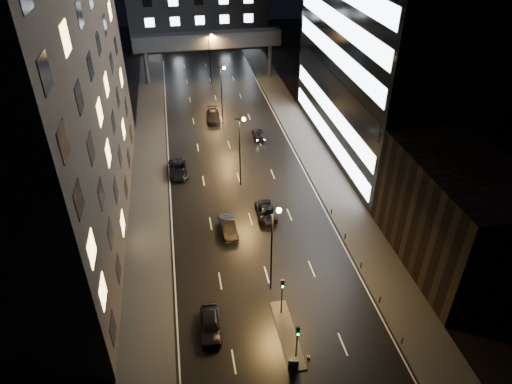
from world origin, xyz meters
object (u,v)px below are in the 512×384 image
(car_away_c, at_px, (178,169))
(utility_cabinet, at_px, (293,364))
(car_toward_a, at_px, (266,210))
(car_away_b, at_px, (228,227))
(car_away_d, at_px, (213,116))
(car_toward_b, at_px, (258,134))
(car_away_a, at_px, (210,325))

(car_away_c, relative_size, utility_cabinet, 4.34)
(car_toward_a, bearing_deg, utility_cabinet, 86.63)
(car_away_b, xyz_separation_m, car_away_d, (1.57, 31.87, 0.02))
(car_away_d, distance_m, car_toward_a, 29.47)
(car_toward_b, relative_size, utility_cabinet, 3.48)
(car_away_a, bearing_deg, utility_cabinet, -37.03)
(car_away_c, height_order, car_away_d, car_away_d)
(car_toward_b, distance_m, utility_cabinet, 43.51)
(utility_cabinet, bearing_deg, car_away_d, 106.07)
(car_away_c, bearing_deg, utility_cabinet, -77.19)
(car_away_b, bearing_deg, car_away_c, 106.66)
(car_toward_b, bearing_deg, car_away_b, 73.53)
(car_toward_a, bearing_deg, car_away_d, -80.97)
(car_away_c, distance_m, car_toward_a, 15.83)
(car_away_b, distance_m, car_toward_a, 5.75)
(car_away_a, distance_m, car_toward_b, 39.54)
(car_toward_a, bearing_deg, car_away_c, -46.72)
(car_away_c, distance_m, car_toward_b, 16.20)
(car_away_a, bearing_deg, car_toward_b, 75.50)
(car_away_c, relative_size, car_toward_a, 1.11)
(car_away_a, height_order, car_away_c, car_away_a)
(car_away_b, xyz_separation_m, car_toward_b, (8.15, 23.55, -0.13))
(car_toward_b, bearing_deg, utility_cabinet, 85.79)
(car_away_d, bearing_deg, car_away_a, -93.86)
(car_away_a, bearing_deg, car_toward_a, 65.46)
(car_toward_a, bearing_deg, car_away_b, 29.20)
(car_away_c, distance_m, utility_cabinet, 35.17)
(car_away_a, relative_size, utility_cabinet, 3.65)
(car_away_a, xyz_separation_m, car_away_b, (3.56, 14.22, -0.03))
(car_away_b, bearing_deg, utility_cabinet, -84.76)
(car_away_b, bearing_deg, car_away_a, -107.42)
(car_away_a, xyz_separation_m, car_away_d, (5.13, 46.09, -0.00))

